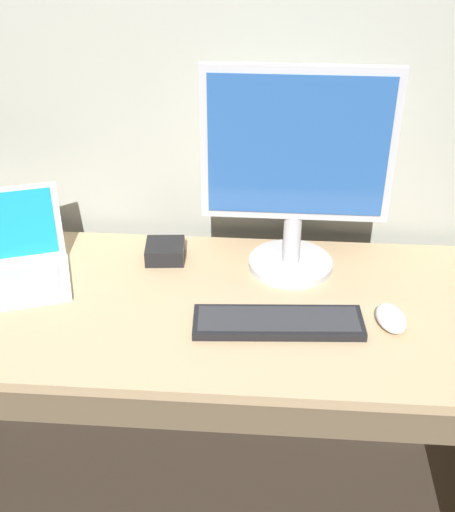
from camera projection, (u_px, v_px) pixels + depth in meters
name	position (u px, v px, depth m)	size (l,w,h in m)	color
ground_plane	(194.00, 502.00, 2.07)	(14.00, 14.00, 0.00)	#382D23
desk	(187.00, 367.00, 1.75)	(1.60, 0.65, 0.78)	tan
laptop_white	(3.00, 265.00, 1.72)	(0.40, 0.35, 0.22)	white
external_monitor	(296.00, 173.00, 1.64)	(0.48, 0.23, 0.56)	#B7B7BC
wired_keyboard	(278.00, 322.00, 1.57)	(0.41, 0.15, 0.02)	black
computer_mouse	(391.00, 318.00, 1.57)	(0.07, 0.11, 0.04)	white
external_drive_box	(165.00, 251.00, 1.82)	(0.11, 0.10, 0.05)	black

